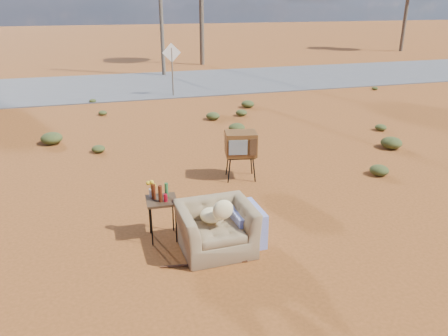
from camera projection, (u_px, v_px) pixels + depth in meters
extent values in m
plane|color=brown|center=(214.00, 241.00, 7.43)|extent=(140.00, 140.00, 0.00)
cube|color=#565659|center=(131.00, 85.00, 20.83)|extent=(140.00, 7.00, 0.04)
imported|color=olive|center=(216.00, 221.00, 7.01)|extent=(1.21, 0.81, 1.04)
ellipsoid|color=beige|center=(212.00, 215.00, 7.02)|extent=(0.38, 0.38, 0.22)
ellipsoid|color=beige|center=(223.00, 210.00, 6.75)|extent=(0.33, 0.17, 0.33)
cube|color=#213099|center=(245.00, 224.00, 7.35)|extent=(0.52, 0.79, 0.61)
cube|color=black|center=(241.00, 156.00, 9.85)|extent=(0.69, 0.58, 0.03)
cylinder|color=black|center=(229.00, 171.00, 9.73)|extent=(0.03, 0.03, 0.55)
cylinder|color=black|center=(254.00, 170.00, 9.77)|extent=(0.03, 0.03, 0.55)
cylinder|color=black|center=(227.00, 164.00, 10.13)|extent=(0.03, 0.03, 0.55)
cylinder|color=black|center=(251.00, 163.00, 10.17)|extent=(0.03, 0.03, 0.55)
cube|color=brown|center=(241.00, 144.00, 9.75)|extent=(0.78, 0.66, 0.53)
cube|color=slate|center=(238.00, 148.00, 9.48)|extent=(0.41, 0.10, 0.33)
cube|color=#472D19|center=(253.00, 147.00, 9.51)|extent=(0.16, 0.05, 0.38)
cube|color=#3C2916|center=(162.00, 200.00, 7.29)|extent=(0.53, 0.53, 0.04)
cylinder|color=black|center=(152.00, 226.00, 7.19)|extent=(0.02, 0.02, 0.71)
cylinder|color=black|center=(176.00, 223.00, 7.28)|extent=(0.02, 0.02, 0.71)
cylinder|color=black|center=(150.00, 215.00, 7.56)|extent=(0.02, 0.02, 0.71)
cylinder|color=black|center=(173.00, 213.00, 7.65)|extent=(0.02, 0.02, 0.71)
cylinder|color=#45180B|center=(153.00, 192.00, 7.26)|extent=(0.07, 0.07, 0.26)
cylinder|color=#45180B|center=(160.00, 194.00, 7.16)|extent=(0.07, 0.07, 0.28)
cylinder|color=#275B2B|center=(166.00, 190.00, 7.36)|extent=(0.06, 0.06, 0.24)
cylinder|color=red|center=(166.00, 198.00, 7.18)|extent=(0.06, 0.06, 0.13)
cylinder|color=silver|center=(151.00, 193.00, 7.36)|extent=(0.08, 0.08, 0.14)
ellipsoid|color=gold|center=(151.00, 184.00, 7.30)|extent=(0.16, 0.16, 0.12)
cylinder|color=#512B15|center=(205.00, 264.00, 6.76)|extent=(1.33, 0.26, 0.04)
cylinder|color=brown|center=(172.00, 72.00, 18.19)|extent=(0.06, 0.06, 2.00)
cube|color=silver|center=(172.00, 53.00, 17.90)|extent=(0.78, 0.04, 0.78)
cylinder|color=brown|center=(201.00, 5.00, 26.26)|extent=(0.28, 0.28, 7.00)
cylinder|color=brown|center=(407.00, 8.00, 33.56)|extent=(0.28, 0.28, 6.50)
ellipsoid|color=#3F4A20|center=(379.00, 170.00, 10.19)|extent=(0.44, 0.44, 0.24)
ellipsoid|color=#3F4A20|center=(52.00, 138.00, 12.38)|extent=(0.60, 0.60, 0.33)
ellipsoid|color=#3F4A20|center=(381.00, 127.00, 13.67)|extent=(0.36, 0.36, 0.20)
ellipsoid|color=#3F4A20|center=(241.00, 113.00, 15.39)|extent=(0.40, 0.40, 0.22)
ellipsoid|color=#3F4A20|center=(103.00, 113.00, 15.49)|extent=(0.30, 0.30, 0.17)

